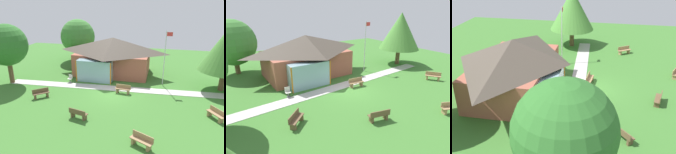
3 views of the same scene
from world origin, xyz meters
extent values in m
plane|color=#3D752D|center=(0.00, 0.00, 0.00)|extent=(44.00, 44.00, 0.00)
cube|color=#A35642|center=(-1.35, 6.32, 1.34)|extent=(8.70, 5.48, 2.68)
pyramid|color=#4C4238|center=(-1.35, 6.32, 3.55)|extent=(9.70, 6.48, 1.74)
cube|color=#8CB2BF|center=(-2.65, 2.98, 1.21)|extent=(3.91, 1.20, 2.41)
cylinder|color=orange|center=(-4.61, 2.38, 1.21)|extent=(0.12, 0.12, 2.41)
cylinder|color=orange|center=(-0.69, 2.38, 1.21)|extent=(0.12, 0.12, 2.41)
cube|color=#BCB7B2|center=(0.00, 1.37, 0.01)|extent=(23.15, 2.58, 0.03)
cylinder|color=silver|center=(4.80, 3.62, 2.90)|extent=(0.08, 0.08, 5.80)
cube|color=red|center=(5.10, 3.62, 5.45)|extent=(0.60, 0.02, 0.40)
cube|color=#9E7A51|center=(8.84, -2.70, 0.45)|extent=(1.21, 1.49, 0.06)
cube|color=#9E7A51|center=(9.16, -3.15, 0.20)|extent=(0.42, 0.36, 0.39)
cube|color=#9E7A51|center=(8.53, -2.24, 0.20)|extent=(0.42, 0.36, 0.39)
cube|color=#9E7A51|center=(9.00, -2.59, 0.66)|extent=(0.90, 1.27, 0.36)
cube|color=brown|center=(-1.41, -5.00, 0.45)|extent=(1.56, 0.78, 0.06)
cube|color=brown|center=(-1.94, -4.87, 0.20)|extent=(0.25, 0.43, 0.39)
cube|color=brown|center=(-0.87, -5.13, 0.20)|extent=(0.25, 0.43, 0.39)
cube|color=brown|center=(-1.45, -5.18, 0.66)|extent=(1.47, 0.41, 0.36)
cube|color=olive|center=(1.04, 0.40, 0.45)|extent=(1.54, 0.60, 0.06)
cube|color=olive|center=(1.59, 0.34, 0.20)|extent=(0.20, 0.41, 0.39)
cube|color=olive|center=(0.50, 0.46, 0.20)|extent=(0.20, 0.41, 0.39)
cube|color=olive|center=(1.06, 0.59, 0.66)|extent=(1.50, 0.22, 0.36)
cube|color=brown|center=(-6.22, -2.37, 0.45)|extent=(1.40, 1.34, 0.06)
cube|color=brown|center=(-5.81, -1.99, 0.20)|extent=(0.39, 0.40, 0.39)
cube|color=brown|center=(-6.62, -2.74, 0.20)|extent=(0.39, 0.40, 0.39)
cube|color=brown|center=(-6.35, -2.23, 0.66)|extent=(1.14, 1.06, 0.36)
cube|color=#9E7A51|center=(3.16, -7.04, 0.20)|extent=(0.32, 0.43, 0.39)
cube|color=#9E7A51|center=(3.74, -7.11, 0.66)|extent=(1.38, 0.71, 0.36)
cube|color=beige|center=(-5.22, 1.92, 0.44)|extent=(0.48, 0.48, 0.04)
cube|color=beige|center=(-5.20, 2.12, 0.66)|extent=(0.44, 0.08, 0.40)
cylinder|color=#4C4C51|center=(-5.22, 1.92, 0.21)|extent=(0.10, 0.10, 0.42)
cylinder|color=#4C4C51|center=(-5.22, 1.92, 0.01)|extent=(0.36, 0.36, 0.02)
cylinder|color=brown|center=(10.59, 3.51, 1.04)|extent=(0.53, 0.53, 2.07)
cone|color=#4C8C38|center=(10.59, 3.51, 4.34)|extent=(5.05, 5.05, 4.54)
sphere|color=#2D6B28|center=(-11.44, 0.39, 4.22)|extent=(4.38, 4.38, 4.38)
camera|label=1|loc=(4.45, -18.32, 8.63)|focal=33.86mm
camera|label=2|loc=(-10.03, -12.87, 7.39)|focal=30.96mm
camera|label=3|loc=(-19.89, -1.12, 10.82)|focal=42.86mm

